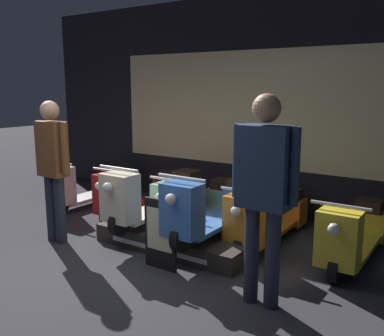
{
  "coord_description": "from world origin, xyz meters",
  "views": [
    {
      "loc": [
        3.05,
        -2.61,
        1.89
      ],
      "look_at": [
        0.07,
        1.76,
        0.87
      ],
      "focal_mm": 40.0,
      "sensor_mm": 36.0,
      "label": 1
    }
  ],
  "objects_px": {
    "scooter_display_left": "(156,197)",
    "person_left_browsing": "(53,162)",
    "scooter_backrow_2": "(198,205)",
    "scooter_backrow_3": "(268,217)",
    "person_right_browsing": "(264,183)",
    "scooter_backrow_0": "(93,185)",
    "scooter_backrow_4": "(354,233)",
    "scooter_backrow_1": "(141,194)",
    "scooter_display_right": "(215,208)",
    "price_sign_board": "(160,234)"
  },
  "relations": [
    {
      "from": "scooter_display_left",
      "to": "scooter_backrow_4",
      "type": "height_order",
      "value": "scooter_display_left"
    },
    {
      "from": "scooter_backrow_0",
      "to": "scooter_backrow_4",
      "type": "xyz_separation_m",
      "value": [
        4.08,
        0.0,
        0.0
      ]
    },
    {
      "from": "scooter_backrow_0",
      "to": "price_sign_board",
      "type": "bearing_deg",
      "value": -28.87
    },
    {
      "from": "scooter_backrow_2",
      "to": "person_right_browsing",
      "type": "height_order",
      "value": "person_right_browsing"
    },
    {
      "from": "person_left_browsing",
      "to": "scooter_backrow_4",
      "type": "bearing_deg",
      "value": 24.59
    },
    {
      "from": "scooter_backrow_0",
      "to": "scooter_display_left",
      "type": "bearing_deg",
      "value": -18.87
    },
    {
      "from": "scooter_backrow_1",
      "to": "scooter_backrow_2",
      "type": "distance_m",
      "value": 1.02
    },
    {
      "from": "scooter_backrow_0",
      "to": "person_left_browsing",
      "type": "height_order",
      "value": "person_left_browsing"
    },
    {
      "from": "scooter_backrow_1",
      "to": "person_left_browsing",
      "type": "distance_m",
      "value": 1.6
    },
    {
      "from": "scooter_display_left",
      "to": "scooter_display_right",
      "type": "relative_size",
      "value": 1.0
    },
    {
      "from": "scooter_display_left",
      "to": "person_left_browsing",
      "type": "relative_size",
      "value": 1.01
    },
    {
      "from": "scooter_display_left",
      "to": "scooter_backrow_0",
      "type": "bearing_deg",
      "value": 161.13
    },
    {
      "from": "person_right_browsing",
      "to": "scooter_backrow_4",
      "type": "bearing_deg",
      "value": 73.6
    },
    {
      "from": "scooter_display_left",
      "to": "person_left_browsing",
      "type": "bearing_deg",
      "value": -137.44
    },
    {
      "from": "scooter_backrow_1",
      "to": "scooter_display_right",
      "type": "bearing_deg",
      "value": -20.55
    },
    {
      "from": "scooter_display_left",
      "to": "scooter_backrow_0",
      "type": "distance_m",
      "value": 1.93
    },
    {
      "from": "scooter_backrow_2",
      "to": "person_right_browsing",
      "type": "xyz_separation_m",
      "value": [
        1.61,
        -1.45,
        0.79
      ]
    },
    {
      "from": "scooter_backrow_0",
      "to": "person_right_browsing",
      "type": "relative_size",
      "value": 0.95
    },
    {
      "from": "person_right_browsing",
      "to": "scooter_backrow_0",
      "type": "bearing_deg",
      "value": 158.36
    },
    {
      "from": "scooter_backrow_4",
      "to": "scooter_backrow_2",
      "type": "bearing_deg",
      "value": 180.0
    },
    {
      "from": "person_right_browsing",
      "to": "price_sign_board",
      "type": "xyz_separation_m",
      "value": [
        -1.19,
        0.09,
        -0.72
      ]
    },
    {
      "from": "person_left_browsing",
      "to": "price_sign_board",
      "type": "relative_size",
      "value": 2.3
    },
    {
      "from": "scooter_backrow_0",
      "to": "scooter_backrow_2",
      "type": "height_order",
      "value": "same"
    },
    {
      "from": "price_sign_board",
      "to": "person_left_browsing",
      "type": "bearing_deg",
      "value": -176.7
    },
    {
      "from": "scooter_display_left",
      "to": "scooter_backrow_2",
      "type": "bearing_deg",
      "value": 70.08
    },
    {
      "from": "scooter_backrow_2",
      "to": "scooter_backrow_3",
      "type": "height_order",
      "value": "same"
    },
    {
      "from": "scooter_display_left",
      "to": "person_right_browsing",
      "type": "height_order",
      "value": "person_right_browsing"
    },
    {
      "from": "scooter_backrow_1",
      "to": "person_right_browsing",
      "type": "bearing_deg",
      "value": -28.82
    },
    {
      "from": "person_right_browsing",
      "to": "scooter_backrow_1",
      "type": "bearing_deg",
      "value": 151.18
    },
    {
      "from": "scooter_display_left",
      "to": "scooter_backrow_0",
      "type": "xyz_separation_m",
      "value": [
        -1.81,
        0.62,
        -0.21
      ]
    },
    {
      "from": "scooter_display_right",
      "to": "scooter_backrow_1",
      "type": "height_order",
      "value": "scooter_display_right"
    },
    {
      "from": "scooter_backrow_1",
      "to": "person_right_browsing",
      "type": "distance_m",
      "value": 3.11
    },
    {
      "from": "scooter_backrow_3",
      "to": "scooter_backrow_4",
      "type": "xyz_separation_m",
      "value": [
        1.02,
        0.0,
        0.0
      ]
    },
    {
      "from": "scooter_backrow_0",
      "to": "scooter_backrow_4",
      "type": "bearing_deg",
      "value": 0.0
    },
    {
      "from": "scooter_backrow_4",
      "to": "person_right_browsing",
      "type": "xyz_separation_m",
      "value": [
        -0.43,
        -1.45,
        0.79
      ]
    },
    {
      "from": "scooter_display_right",
      "to": "person_right_browsing",
      "type": "xyz_separation_m",
      "value": [
        0.98,
        -0.83,
        0.58
      ]
    },
    {
      "from": "scooter_backrow_4",
      "to": "person_right_browsing",
      "type": "distance_m",
      "value": 1.7
    },
    {
      "from": "scooter_backrow_3",
      "to": "person_left_browsing",
      "type": "xyz_separation_m",
      "value": [
        -2.15,
        -1.45,
        0.68
      ]
    },
    {
      "from": "scooter_display_left",
      "to": "person_right_browsing",
      "type": "bearing_deg",
      "value": -24.27
    },
    {
      "from": "scooter_backrow_2",
      "to": "person_left_browsing",
      "type": "xyz_separation_m",
      "value": [
        -1.13,
        -1.45,
        0.68
      ]
    },
    {
      "from": "scooter_backrow_2",
      "to": "scooter_backrow_3",
      "type": "xyz_separation_m",
      "value": [
        1.02,
        0.0,
        0.0
      ]
    },
    {
      "from": "scooter_display_left",
      "to": "price_sign_board",
      "type": "distance_m",
      "value": 0.99
    },
    {
      "from": "scooter_display_right",
      "to": "scooter_backrow_2",
      "type": "height_order",
      "value": "scooter_display_right"
    },
    {
      "from": "scooter_backrow_4",
      "to": "scooter_backrow_1",
      "type": "bearing_deg",
      "value": 180.0
    },
    {
      "from": "person_left_browsing",
      "to": "price_sign_board",
      "type": "height_order",
      "value": "person_left_browsing"
    },
    {
      "from": "scooter_backrow_0",
      "to": "scooter_backrow_3",
      "type": "distance_m",
      "value": 3.06
    },
    {
      "from": "person_left_browsing",
      "to": "price_sign_board",
      "type": "distance_m",
      "value": 1.67
    },
    {
      "from": "scooter_backrow_1",
      "to": "person_right_browsing",
      "type": "xyz_separation_m",
      "value": [
        2.63,
        -1.45,
        0.79
      ]
    },
    {
      "from": "scooter_backrow_1",
      "to": "scooter_backrow_4",
      "type": "distance_m",
      "value": 3.06
    },
    {
      "from": "scooter_display_right",
      "to": "scooter_backrow_1",
      "type": "bearing_deg",
      "value": 159.45
    }
  ]
}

